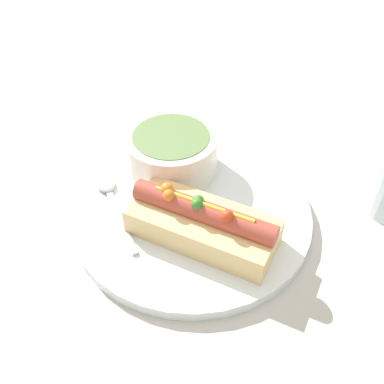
{
  "coord_description": "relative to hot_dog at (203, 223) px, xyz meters",
  "views": [
    {
      "loc": [
        0.07,
        -0.39,
        0.42
      ],
      "look_at": [
        0.0,
        0.0,
        0.04
      ],
      "focal_mm": 42.0,
      "sensor_mm": 36.0,
      "label": 1
    }
  ],
  "objects": [
    {
      "name": "ground_plane",
      "position": [
        -0.02,
        0.04,
        -0.04
      ],
      "size": [
        4.0,
        4.0,
        0.0
      ],
      "primitive_type": "plane",
      "color": "#BCB7AD"
    },
    {
      "name": "spoon",
      "position": [
        -0.13,
        0.05,
        -0.02
      ],
      "size": [
        0.09,
        0.13,
        0.01
      ],
      "rotation": [
        0.0,
        0.0,
        2.15
      ],
      "color": "#B7B7BC",
      "rests_on": "dinner_plate"
    },
    {
      "name": "dinner_plate",
      "position": [
        -0.02,
        0.04,
        -0.03
      ],
      "size": [
        0.3,
        0.3,
        0.01
      ],
      "color": "white",
      "rests_on": "ground_plane"
    },
    {
      "name": "soup_bowl",
      "position": [
        -0.06,
        0.11,
        0.01
      ],
      "size": [
        0.12,
        0.12,
        0.06
      ],
      "color": "silver",
      "rests_on": "dinner_plate"
    },
    {
      "name": "hot_dog",
      "position": [
        0.0,
        0.0,
        0.0
      ],
      "size": [
        0.18,
        0.12,
        0.06
      ],
      "rotation": [
        0.0,
        0.0,
        -0.29
      ],
      "color": "#E5C17F",
      "rests_on": "dinner_plate"
    }
  ]
}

